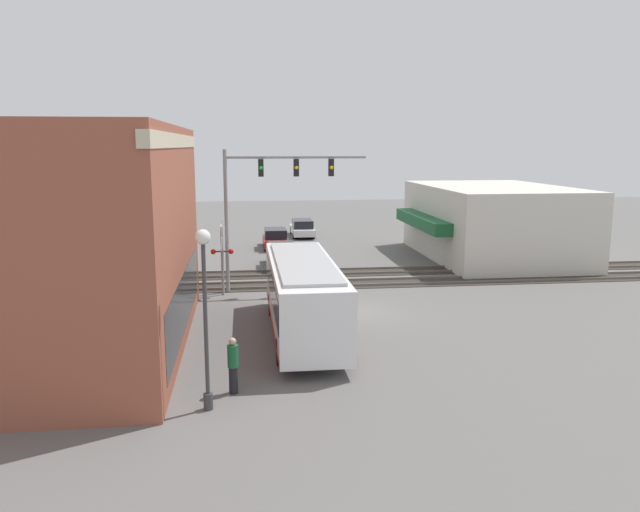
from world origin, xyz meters
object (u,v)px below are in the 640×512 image
(city_bus, at_px, (303,294))
(crossing_signal, at_px, (222,252))
(parked_car_grey, at_px, (281,256))
(pedestrian_by_lamp, at_px, (233,365))
(streetlamp, at_px, (205,305))
(parked_car_red, at_px, (275,239))
(parked_car_white, at_px, (302,228))

(city_bus, distance_m, crossing_signal, 8.22)
(parked_car_grey, bearing_deg, pedestrian_by_lamp, 172.32)
(streetlamp, distance_m, parked_car_grey, 22.04)
(crossing_signal, relative_size, streetlamp, 0.71)
(streetlamp, xyz_separation_m, parked_car_red, (29.20, -3.49, -2.50))
(streetlamp, bearing_deg, city_bus, -26.47)
(parked_car_grey, bearing_deg, crossing_signal, 154.17)
(crossing_signal, distance_m, parked_car_red, 15.26)
(crossing_signal, height_order, parked_car_red, crossing_signal)
(pedestrian_by_lamp, bearing_deg, city_bus, -25.27)
(streetlamp, xyz_separation_m, parked_car_grey, (21.63, -3.49, -2.48))
(streetlamp, relative_size, parked_car_red, 1.21)
(city_bus, relative_size, parked_car_grey, 2.30)
(parked_car_red, bearing_deg, streetlamp, 173.19)
(city_bus, bearing_deg, parked_car_grey, -0.00)
(city_bus, relative_size, pedestrian_by_lamp, 5.89)
(pedestrian_by_lamp, bearing_deg, parked_car_grey, -7.68)
(streetlamp, distance_m, pedestrian_by_lamp, 2.64)
(parked_car_grey, distance_m, parked_car_white, 13.65)
(city_bus, height_order, parked_car_white, city_bus)
(streetlamp, height_order, parked_car_grey, streetlamp)
(pedestrian_by_lamp, bearing_deg, crossing_signal, 3.11)
(parked_car_grey, bearing_deg, streetlamp, 170.84)
(city_bus, xyz_separation_m, crossing_signal, (7.43, 3.48, 0.56))
(parked_car_red, xyz_separation_m, pedestrian_by_lamp, (-28.05, 2.76, 0.24))
(crossing_signal, height_order, pedestrian_by_lamp, crossing_signal)
(parked_car_white, relative_size, pedestrian_by_lamp, 2.71)
(parked_car_grey, relative_size, parked_car_white, 0.95)
(city_bus, height_order, crossing_signal, crossing_signal)
(streetlamp, bearing_deg, parked_car_red, -6.81)
(crossing_signal, relative_size, parked_car_white, 0.78)
(parked_car_red, bearing_deg, pedestrian_by_lamp, 174.38)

